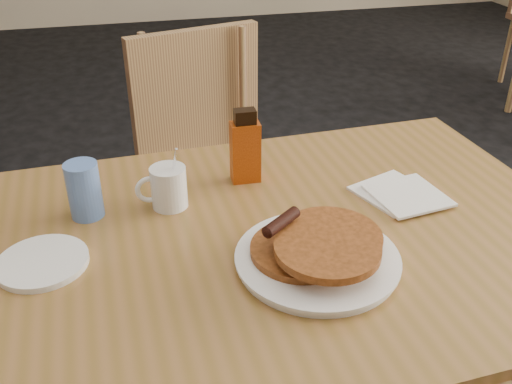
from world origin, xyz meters
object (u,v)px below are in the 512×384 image
chair_main_far (204,157)px  pancake_plate (318,253)px  main_table (268,251)px  blue_tumbler (84,190)px  coffee_mug (168,187)px  syrup_bottle (245,148)px

chair_main_far → pancake_plate: bearing=-99.8°
main_table → blue_tumbler: (-0.34, 0.16, 0.10)m
pancake_plate → blue_tumbler: 0.49m
coffee_mug → syrup_bottle: bearing=25.0°
coffee_mug → blue_tumbler: 0.17m
main_table → blue_tumbler: bearing=155.0°
coffee_mug → syrup_bottle: 0.20m
chair_main_far → blue_tumbler: chair_main_far is taller
pancake_plate → coffee_mug: 0.36m
blue_tumbler → chair_main_far: bearing=59.7°
pancake_plate → blue_tumbler: size_ratio=2.53×
main_table → pancake_plate: (0.06, -0.11, 0.06)m
syrup_bottle → blue_tumbler: bearing=-167.6°
chair_main_far → syrup_bottle: 0.56m
coffee_mug → syrup_bottle: (0.19, 0.07, 0.03)m
main_table → blue_tumbler: blue_tumbler is taller
chair_main_far → syrup_bottle: (0.02, -0.50, 0.26)m
pancake_plate → blue_tumbler: (-0.41, 0.27, 0.04)m
main_table → chair_main_far: bearing=91.2°
pancake_plate → blue_tumbler: bearing=146.3°
chair_main_far → syrup_bottle: bearing=-102.5°
chair_main_far → coffee_mug: 0.63m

